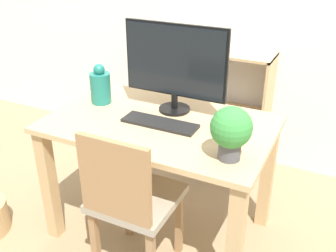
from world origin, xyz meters
TOP-DOWN VIEW (x-y plane):
  - ground_plane at (0.00, 0.00)m, footprint 10.00×10.00m
  - desk at (0.00, 0.00)m, footprint 1.19×0.75m
  - monitor at (0.01, 0.17)m, footprint 0.59×0.17m
  - keyboard at (0.02, -0.03)m, footprint 0.40×0.13m
  - vase at (-0.42, 0.08)m, footprint 0.12×0.12m
  - potted_plant at (0.45, -0.20)m, footprint 0.19×0.19m
  - chair at (0.02, -0.35)m, footprint 0.40×0.40m
  - bookshelf at (-0.13, 0.90)m, footprint 0.78×0.28m

SIDE VIEW (x-z plane):
  - ground_plane at x=0.00m, z-range 0.00..0.00m
  - bookshelf at x=-0.13m, z-range -0.07..0.82m
  - chair at x=0.02m, z-range 0.04..0.89m
  - desk at x=0.00m, z-range 0.22..0.95m
  - keyboard at x=0.02m, z-range 0.72..0.74m
  - vase at x=-0.42m, z-range 0.71..0.94m
  - potted_plant at x=0.45m, z-range 0.74..0.99m
  - monitor at x=0.01m, z-range 0.75..1.24m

